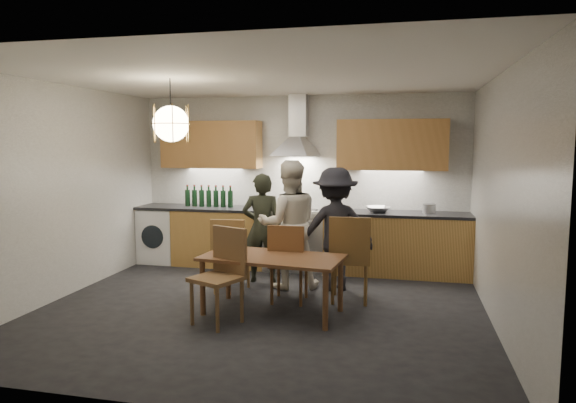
% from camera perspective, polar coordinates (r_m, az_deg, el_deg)
% --- Properties ---
extents(ground, '(5.00, 5.00, 0.00)m').
position_cam_1_polar(ground, '(5.98, -3.05, -11.87)').
color(ground, black).
rests_on(ground, ground).
extents(room_shell, '(5.02, 4.52, 2.61)m').
position_cam_1_polar(room_shell, '(5.68, -3.16, 4.69)').
color(room_shell, silver).
rests_on(room_shell, ground).
extents(counter_run, '(5.00, 0.62, 0.90)m').
position_cam_1_polar(counter_run, '(7.70, 1.08, -4.22)').
color(counter_run, tan).
rests_on(counter_run, ground).
extents(range_stove, '(0.90, 0.60, 0.92)m').
position_cam_1_polar(range_stove, '(7.70, 0.90, -4.28)').
color(range_stove, silver).
rests_on(range_stove, ground).
extents(wall_fixtures, '(4.30, 0.54, 1.10)m').
position_cam_1_polar(wall_fixtures, '(7.68, 1.10, 6.42)').
color(wall_fixtures, tan).
rests_on(wall_fixtures, ground).
extents(pendant_lamp, '(0.43, 0.43, 0.70)m').
position_cam_1_polar(pendant_lamp, '(5.94, -12.87, 8.42)').
color(pendant_lamp, black).
rests_on(pendant_lamp, ground).
extents(dining_table, '(1.61, 0.94, 0.65)m').
position_cam_1_polar(dining_table, '(5.70, -1.76, -6.81)').
color(dining_table, brown).
rests_on(dining_table, ground).
extents(chair_back_left, '(0.47, 0.47, 0.95)m').
position_cam_1_polar(chair_back_left, '(6.50, -6.46, -5.42)').
color(chair_back_left, brown).
rests_on(chair_back_left, ground).
extents(chair_back_mid, '(0.43, 0.43, 0.94)m').
position_cam_1_polar(chair_back_mid, '(6.04, -0.03, -6.34)').
color(chair_back_mid, brown).
rests_on(chair_back_mid, ground).
extents(chair_back_right, '(0.50, 0.50, 1.04)m').
position_cam_1_polar(chair_back_right, '(6.09, 6.88, -5.74)').
color(chair_back_right, brown).
rests_on(chair_back_right, ground).
extents(chair_front, '(0.59, 0.59, 1.00)m').
position_cam_1_polar(chair_front, '(5.49, -7.27, -7.40)').
color(chair_front, brown).
rests_on(chair_front, ground).
extents(person_left, '(0.59, 0.44, 1.48)m').
position_cam_1_polar(person_left, '(6.96, -2.88, -2.95)').
color(person_left, black).
rests_on(person_left, ground).
extents(person_mid, '(0.97, 0.86, 1.67)m').
position_cam_1_polar(person_mid, '(6.66, 0.11, -2.57)').
color(person_mid, beige).
rests_on(person_mid, ground).
extents(person_right, '(1.16, 0.89, 1.58)m').
position_cam_1_polar(person_right, '(6.62, 5.24, -3.04)').
color(person_right, black).
rests_on(person_right, ground).
extents(mixing_bowl, '(0.43, 0.43, 0.09)m').
position_cam_1_polar(mixing_bowl, '(7.44, 9.95, -0.86)').
color(mixing_bowl, '#BBBBBF').
rests_on(mixing_bowl, counter_run).
extents(stock_pot, '(0.22, 0.22, 0.12)m').
position_cam_1_polar(stock_pot, '(7.48, 15.40, -0.81)').
color(stock_pot, '#AEAEB2').
rests_on(stock_pot, counter_run).
extents(wine_bottles, '(0.79, 0.08, 0.33)m').
position_cam_1_polar(wine_bottles, '(8.05, -8.80, 0.60)').
color(wine_bottles, black).
rests_on(wine_bottles, counter_run).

